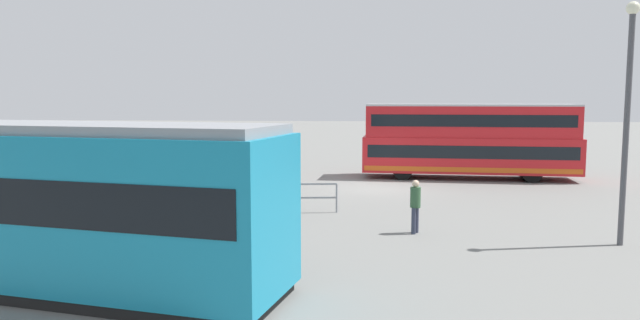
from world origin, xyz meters
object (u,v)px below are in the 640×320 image
(pedestrian_near_railing, at_px, (222,187))
(street_lamp, at_px, (628,105))
(info_sign, at_px, (112,165))
(pedestrian_crossing, at_px, (415,203))
(double_decker_bus, at_px, (469,141))

(pedestrian_near_railing, bearing_deg, street_lamp, 166.66)
(info_sign, height_order, street_lamp, street_lamp)
(pedestrian_near_railing, relative_size, pedestrian_crossing, 1.07)
(double_decker_bus, xyz_separation_m, street_lamp, (-2.08, 13.59, 1.98))
(pedestrian_crossing, relative_size, info_sign, 0.65)
(street_lamp, bearing_deg, info_sign, -10.02)
(pedestrian_near_railing, distance_m, pedestrian_crossing, 6.86)
(pedestrian_crossing, bearing_deg, pedestrian_near_railing, -16.91)
(double_decker_bus, xyz_separation_m, pedestrian_near_railing, (10.16, 10.69, -0.94))
(double_decker_bus, bearing_deg, pedestrian_near_railing, 46.44)
(street_lamp, bearing_deg, double_decker_bus, -81.31)
(pedestrian_near_railing, bearing_deg, double_decker_bus, -133.56)
(pedestrian_near_railing, xyz_separation_m, street_lamp, (-12.24, 2.90, 2.92))
(pedestrian_crossing, bearing_deg, info_sign, -10.53)
(info_sign, relative_size, street_lamp, 0.38)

